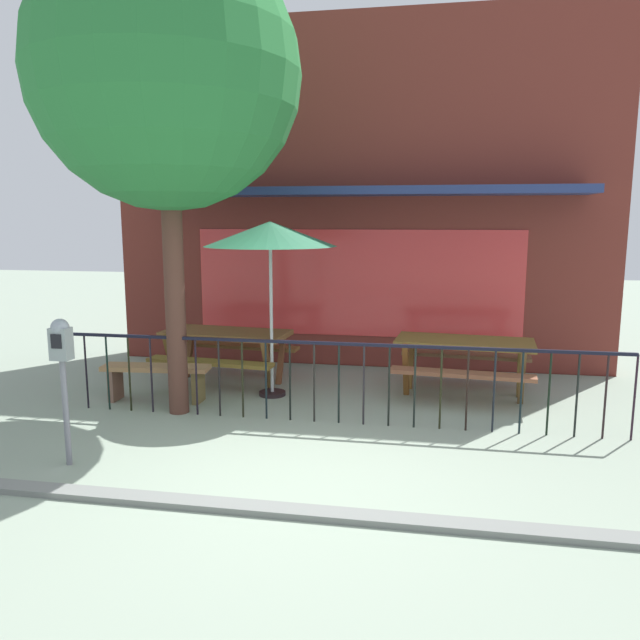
{
  "coord_description": "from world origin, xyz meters",
  "views": [
    {
      "loc": [
        1.14,
        -5.17,
        2.38
      ],
      "look_at": [
        -0.15,
        2.03,
        1.15
      ],
      "focal_mm": 34.23,
      "sensor_mm": 36.0,
      "label": 1
    }
  ],
  "objects_px": {
    "picnic_table_right": "(464,352)",
    "patio_bench": "(156,375)",
    "parking_meter_near": "(62,353)",
    "street_tree": "(166,75)",
    "picnic_table_left": "(226,342)",
    "patio_umbrella": "(270,235)"
  },
  "relations": [
    {
      "from": "picnic_table_right",
      "to": "patio_bench",
      "type": "distance_m",
      "value": 4.09
    },
    {
      "from": "patio_bench",
      "to": "parking_meter_near",
      "type": "xyz_separation_m",
      "value": [
        0.07,
        -2.11,
        0.76
      ]
    },
    {
      "from": "picnic_table_right",
      "to": "street_tree",
      "type": "xyz_separation_m",
      "value": [
        -3.5,
        -1.35,
        3.37
      ]
    },
    {
      "from": "picnic_table_left",
      "to": "parking_meter_near",
      "type": "height_order",
      "value": "parking_meter_near"
    },
    {
      "from": "patio_bench",
      "to": "street_tree",
      "type": "distance_m",
      "value": 3.68
    },
    {
      "from": "picnic_table_left",
      "to": "patio_bench",
      "type": "xyz_separation_m",
      "value": [
        -0.62,
        -1.0,
        -0.26
      ]
    },
    {
      "from": "patio_umbrella",
      "to": "street_tree",
      "type": "height_order",
      "value": "street_tree"
    },
    {
      "from": "picnic_table_left",
      "to": "patio_umbrella",
      "type": "distance_m",
      "value": 1.8
    },
    {
      "from": "picnic_table_left",
      "to": "street_tree",
      "type": "relative_size",
      "value": 0.35
    },
    {
      "from": "picnic_table_left",
      "to": "street_tree",
      "type": "xyz_separation_m",
      "value": [
        -0.15,
        -1.38,
        3.37
      ]
    },
    {
      "from": "picnic_table_right",
      "to": "street_tree",
      "type": "bearing_deg",
      "value": -158.95
    },
    {
      "from": "patio_bench",
      "to": "patio_umbrella",
      "type": "bearing_deg",
      "value": 20.34
    },
    {
      "from": "parking_meter_near",
      "to": "street_tree",
      "type": "bearing_deg",
      "value": 76.78
    },
    {
      "from": "picnic_table_right",
      "to": "parking_meter_near",
      "type": "relative_size",
      "value": 1.33
    },
    {
      "from": "patio_umbrella",
      "to": "street_tree",
      "type": "distance_m",
      "value": 2.25
    },
    {
      "from": "parking_meter_near",
      "to": "street_tree",
      "type": "distance_m",
      "value": 3.37
    },
    {
      "from": "parking_meter_near",
      "to": "patio_bench",
      "type": "bearing_deg",
      "value": 91.8
    },
    {
      "from": "patio_bench",
      "to": "street_tree",
      "type": "xyz_separation_m",
      "value": [
        0.47,
        -0.39,
        3.63
      ]
    },
    {
      "from": "picnic_table_right",
      "to": "parking_meter_near",
      "type": "height_order",
      "value": "parking_meter_near"
    },
    {
      "from": "patio_umbrella",
      "to": "parking_meter_near",
      "type": "bearing_deg",
      "value": -117.21
    },
    {
      "from": "picnic_table_right",
      "to": "patio_umbrella",
      "type": "relative_size",
      "value": 0.82
    },
    {
      "from": "picnic_table_right",
      "to": "picnic_table_left",
      "type": "bearing_deg",
      "value": 179.34
    }
  ]
}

